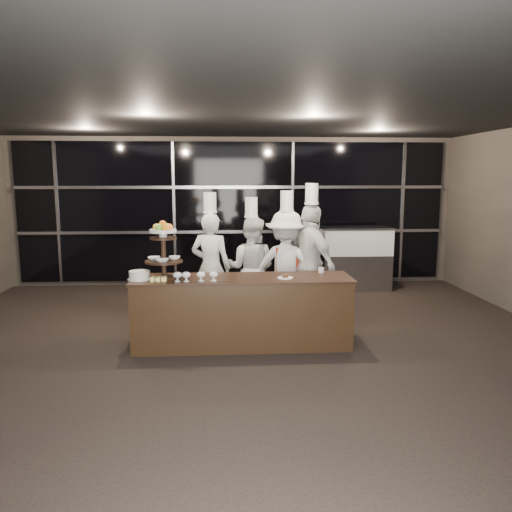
{
  "coord_description": "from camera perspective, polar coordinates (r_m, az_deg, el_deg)",
  "views": [
    {
      "loc": [
        -0.21,
        -5.23,
        2.21
      ],
      "look_at": [
        0.22,
        1.4,
        1.15
      ],
      "focal_mm": 35.0,
      "sensor_mm": 36.0,
      "label": 1
    }
  ],
  "objects": [
    {
      "name": "room",
      "position": [
        5.29,
        -1.43,
        1.34
      ],
      "size": [
        10.0,
        10.0,
        10.0
      ],
      "color": "black",
      "rests_on": "ground"
    },
    {
      "name": "window_wall",
      "position": [
        10.2,
        -2.57,
        5.07
      ],
      "size": [
        8.6,
        0.1,
        2.8
      ],
      "color": "black",
      "rests_on": "ground"
    },
    {
      "name": "buffet_counter",
      "position": [
        6.57,
        -1.58,
        -6.33
      ],
      "size": [
        2.84,
        0.74,
        0.92
      ],
      "color": "black",
      "rests_on": "ground"
    },
    {
      "name": "display_stand",
      "position": [
        6.44,
        -10.55,
        1.13
      ],
      "size": [
        0.48,
        0.48,
        0.74
      ],
      "color": "black",
      "rests_on": "buffet_counter"
    },
    {
      "name": "compotes",
      "position": [
        6.24,
        -7.04,
        -2.17
      ],
      "size": [
        0.56,
        0.11,
        0.12
      ],
      "color": "silver",
      "rests_on": "buffet_counter"
    },
    {
      "name": "layer_cake",
      "position": [
        6.49,
        -13.17,
        -2.16
      ],
      "size": [
        0.3,
        0.3,
        0.11
      ],
      "color": "white",
      "rests_on": "buffet_counter"
    },
    {
      "name": "pastry_squares",
      "position": [
        6.35,
        -11.08,
        -2.58
      ],
      "size": [
        0.2,
        0.12,
        0.05
      ],
      "color": "#F6E678",
      "rests_on": "buffet_counter"
    },
    {
      "name": "small_plate",
      "position": [
        6.41,
        3.37,
        -2.43
      ],
      "size": [
        0.2,
        0.2,
        0.05
      ],
      "color": "white",
      "rests_on": "buffet_counter"
    },
    {
      "name": "chef_cup",
      "position": [
        6.83,
        7.46,
        -1.61
      ],
      "size": [
        0.08,
        0.08,
        0.07
      ],
      "primitive_type": "cylinder",
      "color": "white",
      "rests_on": "buffet_counter"
    },
    {
      "name": "display_case",
      "position": [
        9.99,
        11.29,
        0.12
      ],
      "size": [
        1.36,
        0.59,
        1.24
      ],
      "color": "#A5A5AA",
      "rests_on": "ground"
    },
    {
      "name": "chef_a",
      "position": [
        7.62,
        -5.18,
        -1.12
      ],
      "size": [
        0.7,
        0.56,
        1.98
      ],
      "color": "silver",
      "rests_on": "ground"
    },
    {
      "name": "chef_b",
      "position": [
        7.73,
        -0.54,
        -1.33
      ],
      "size": [
        0.93,
        0.82,
        1.9
      ],
      "color": "silver",
      "rests_on": "ground"
    },
    {
      "name": "chef_c",
      "position": [
        7.56,
        3.46,
        -1.22
      ],
      "size": [
        1.22,
        0.88,
        2.01
      ],
      "color": "silver",
      "rests_on": "ground"
    },
    {
      "name": "chef_d",
      "position": [
        7.48,
        6.25,
        -0.9
      ],
      "size": [
        0.88,
        1.15,
        2.12
      ],
      "color": "silver",
      "rests_on": "ground"
    }
  ]
}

